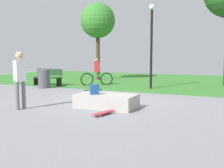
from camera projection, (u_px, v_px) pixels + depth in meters
ground_plane at (107, 100)px, 10.53m from camera, size 28.00×28.00×0.00m
grass_lawn at (162, 81)px, 18.00m from camera, size 26.60×11.51×0.01m
concrete_ledge at (106, 101)px, 9.12m from camera, size 1.94×1.05×0.44m
backpack_on_ledge at (94, 89)px, 9.08m from camera, size 0.34×0.34×0.32m
skater_performing_trick at (20, 75)px, 8.77m from camera, size 0.29×0.41×1.82m
skateboard_by_ledge at (104, 113)px, 8.04m from camera, size 0.38×0.82×0.08m
skateboard_spare at (93, 90)px, 12.98m from camera, size 0.71×0.71×0.08m
park_bench_far_right at (48, 77)px, 15.42m from camera, size 1.63×0.56×0.91m
tree_leaning_ash at (98, 21)px, 18.49m from camera, size 2.30×2.30×5.07m
lamp_post at (151, 38)px, 13.83m from camera, size 0.28×0.28×4.15m
trash_bin at (44, 79)px, 14.28m from camera, size 0.60×0.60×0.94m
cyclist_on_bicycle at (97, 74)px, 15.55m from camera, size 1.48×1.15×1.52m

